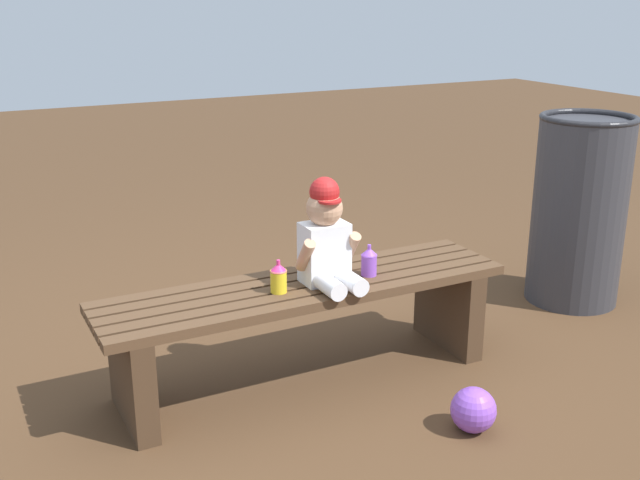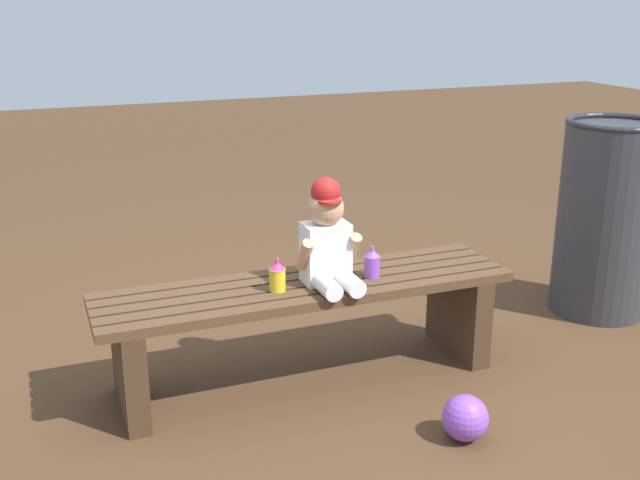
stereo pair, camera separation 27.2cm
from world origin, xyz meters
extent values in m
plane|color=#4C331E|center=(0.00, 0.00, 0.00)|extent=(16.00, 16.00, 0.00)
cube|color=#513823|center=(0.00, -0.16, 0.38)|extent=(1.59, 0.07, 0.04)
cube|color=#513823|center=(0.00, -0.08, 0.38)|extent=(1.59, 0.07, 0.04)
cube|color=#513823|center=(0.00, 0.00, 0.38)|extent=(1.59, 0.07, 0.04)
cube|color=#513823|center=(0.00, 0.08, 0.38)|extent=(1.59, 0.07, 0.04)
cube|color=#513823|center=(0.00, 0.16, 0.38)|extent=(1.59, 0.07, 0.04)
cube|color=#452F1E|center=(-0.67, 0.00, 0.18)|extent=(0.08, 0.39, 0.37)
cube|color=#452F1E|center=(0.67, 0.00, 0.18)|extent=(0.08, 0.39, 0.37)
cube|color=white|center=(0.07, -0.02, 0.52)|extent=(0.17, 0.12, 0.23)
sphere|color=tan|center=(0.07, -0.02, 0.69)|extent=(0.14, 0.14, 0.14)
cylinder|color=#B21E1E|center=(0.07, -0.05, 0.73)|extent=(0.09, 0.09, 0.01)
sphere|color=#B21E1E|center=(0.07, -0.02, 0.75)|extent=(0.11, 0.11, 0.11)
cylinder|color=white|center=(0.03, -0.14, 0.44)|extent=(0.07, 0.16, 0.07)
cylinder|color=white|center=(0.12, -0.14, 0.44)|extent=(0.07, 0.16, 0.07)
cylinder|color=tan|center=(-0.02, -0.05, 0.53)|extent=(0.04, 0.12, 0.14)
cylinder|color=tan|center=(0.17, -0.05, 0.53)|extent=(0.04, 0.12, 0.14)
cylinder|color=yellow|center=(-0.13, -0.04, 0.44)|extent=(0.06, 0.06, 0.08)
cone|color=#E5337F|center=(-0.13, -0.04, 0.50)|extent=(0.06, 0.06, 0.03)
cylinder|color=#E5337F|center=(-0.13, -0.04, 0.52)|extent=(0.01, 0.01, 0.02)
cylinder|color=#8C4CCC|center=(0.26, -0.04, 0.44)|extent=(0.06, 0.06, 0.08)
cone|color=#8C4CCC|center=(0.26, -0.04, 0.50)|extent=(0.06, 0.06, 0.03)
cylinder|color=#8C4CCC|center=(0.26, -0.04, 0.52)|extent=(0.01, 0.01, 0.02)
sphere|color=#8C4CCC|center=(0.35, -0.59, 0.08)|extent=(0.16, 0.16, 0.16)
cylinder|color=#333338|center=(1.52, 0.14, 0.44)|extent=(0.44, 0.44, 0.88)
torus|color=#232327|center=(1.52, 0.14, 0.89)|extent=(0.44, 0.44, 0.03)
camera|label=1|loc=(-1.18, -2.41, 1.45)|focal=42.98mm
camera|label=2|loc=(-0.93, -2.52, 1.45)|focal=42.98mm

